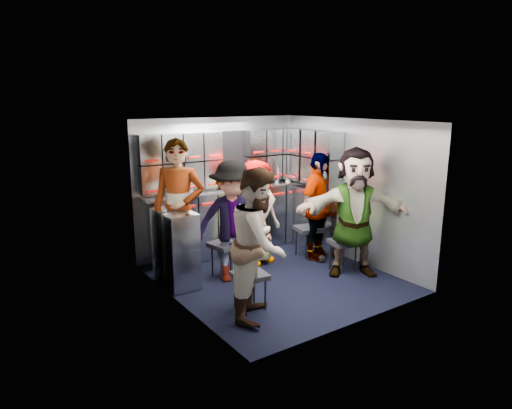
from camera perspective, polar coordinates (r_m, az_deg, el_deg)
floor at (r=6.26m, az=2.44°, el=-9.19°), size 3.00×3.00×0.00m
wall_back at (r=7.18m, az=-4.64°, el=2.42°), size 2.80×0.04×2.10m
wall_left at (r=5.25m, az=-9.81°, el=-1.69°), size 0.04×3.00×2.10m
wall_right at (r=6.86m, az=11.97°, el=1.68°), size 0.04×3.00×2.10m
ceiling at (r=5.80m, az=2.65°, el=10.38°), size 2.80×3.00×0.02m
cart_bank_back at (r=7.12m, az=-3.72°, el=-2.22°), size 2.68×0.38×0.99m
cart_bank_left at (r=5.98m, az=-10.01°, el=-5.41°), size 0.38×0.76×0.99m
counter at (r=7.00m, az=-3.78°, el=1.88°), size 2.68×0.42×0.03m
locker_bank_back at (r=6.98m, az=-4.09°, el=5.79°), size 2.68×0.28×0.82m
locker_bank_right at (r=7.18m, az=7.27°, el=5.92°), size 0.28×1.00×0.82m
right_cabinet at (r=7.30m, az=7.56°, el=-1.90°), size 0.28×1.20×1.00m
coffee_niche at (r=7.12m, az=-3.08°, el=5.79°), size 0.46×0.16×0.84m
red_latch_strip at (r=6.86m, az=-2.92°, el=0.51°), size 2.60×0.02×0.03m
jump_seat_near_left at (r=5.27m, az=-0.76°, el=-9.10°), size 0.41×0.39×0.43m
jump_seat_mid_left at (r=6.23m, az=-3.79°, el=-5.23°), size 0.46×0.44×0.47m
jump_seat_center at (r=6.89m, az=-0.75°, el=-3.71°), size 0.47×0.46×0.43m
jump_seat_mid_right at (r=7.06m, az=6.60°, el=-3.20°), size 0.46×0.44×0.46m
jump_seat_near_right at (r=6.55m, az=10.87°, el=-4.85°), size 0.44×0.42×0.43m
attendant_standing at (r=6.06m, az=-9.62°, el=-0.76°), size 0.82×0.78×1.88m
attendant_arc_a at (r=4.97m, az=0.37°, el=-4.92°), size 1.02×1.02×1.67m
attendant_arc_b at (r=5.97m, az=-2.97°, el=-2.14°), size 1.18×0.93×1.61m
attendant_arc_c at (r=6.64m, az=0.09°, el=-0.93°), size 0.82×0.61×1.53m
attendant_arc_d at (r=6.82m, az=7.67°, el=-0.29°), size 1.02×0.75×1.62m
attendant_arc_e at (r=6.30m, az=12.21°, el=-0.94°), size 1.65×1.33×1.76m
bottle_left at (r=6.65m, az=-8.16°, el=2.40°), size 0.07×0.07×0.25m
bottle_mid at (r=7.05m, az=-2.03°, el=3.15°), size 0.06×0.06×0.25m
bottle_right at (r=7.45m, az=2.62°, el=3.71°), size 0.07×0.07×0.26m
cup_left at (r=6.56m, az=-9.95°, el=1.53°), size 0.08×0.08×0.10m
cup_right at (r=7.59m, az=4.04°, el=3.29°), size 0.08×0.08×0.11m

